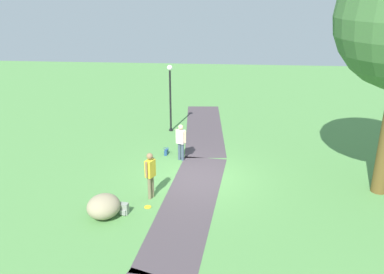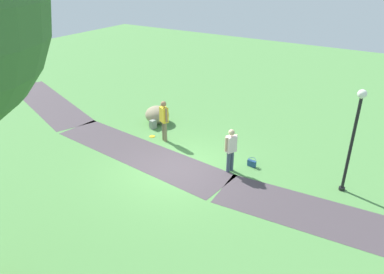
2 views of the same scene
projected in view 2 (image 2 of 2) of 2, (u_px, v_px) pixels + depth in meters
name	position (u px, v px, depth m)	size (l,w,h in m)	color
ground_plane	(175.00, 169.00, 13.30)	(48.00, 48.00, 0.00)	#528A46
footpath_segment_near	(349.00, 224.00, 10.52)	(8.11, 2.45, 0.01)	#473D42
footpath_segment_mid	(139.00, 152.00, 14.44)	(8.15, 2.67, 0.01)	#473D42
footpath_segment_far	(48.00, 102.00, 19.49)	(8.17, 4.47, 0.01)	#473D42
lamp_post	(354.00, 131.00, 11.16)	(0.28, 0.28, 3.49)	black
lawn_boulder	(157.00, 115.00, 16.92)	(1.50, 1.46, 0.79)	gray
woman_with_handbag	(231.00, 148.00, 12.77)	(0.37, 0.48, 1.65)	#3F4E61
man_near_boulder	(164.00, 118.00, 14.94)	(0.48, 0.37, 1.77)	#756C4C
handbag_on_grass	(252.00, 163.00, 13.42)	(0.33, 0.30, 0.31)	navy
backpack_by_boulder	(153.00, 124.00, 16.43)	(0.29, 0.31, 0.40)	gray
frisbee_on_grass	(152.00, 136.00, 15.73)	(0.25, 0.25, 0.02)	gold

